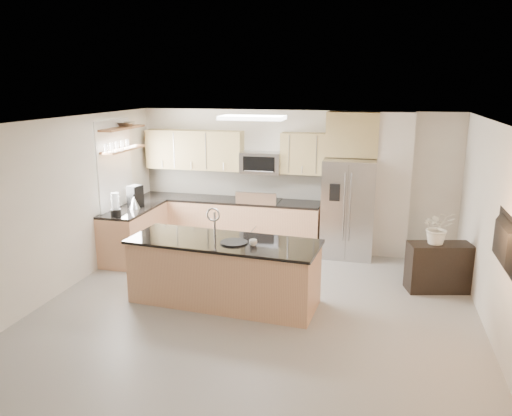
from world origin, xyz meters
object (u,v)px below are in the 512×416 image
(bowl, at_px, (126,124))
(flower_vase, at_px, (439,219))
(refrigerator, at_px, (348,208))
(kettle, at_px, (134,202))
(platter, at_px, (234,242))
(blender, at_px, (115,206))
(microwave, at_px, (261,163))
(television, at_px, (500,243))
(island, at_px, (224,271))
(range, at_px, (259,224))
(cup, at_px, (253,243))
(credenza, at_px, (439,267))
(coffee_maker, at_px, (135,196))

(bowl, height_order, flower_vase, bowl)
(refrigerator, distance_m, kettle, 3.83)
(platter, distance_m, flower_vase, 3.07)
(bowl, bearing_deg, blender, -78.39)
(platter, bearing_deg, microwave, 95.61)
(refrigerator, distance_m, television, 3.62)
(island, bearing_deg, blender, 162.17)
(range, distance_m, platter, 2.67)
(cup, relative_size, blender, 0.28)
(microwave, xyz_separation_m, platter, (0.27, -2.74, -0.69))
(cup, bearing_deg, platter, 172.21)
(television, bearing_deg, island, 80.21)
(credenza, bearing_deg, kettle, 162.87)
(range, relative_size, credenza, 1.23)
(kettle, bearing_deg, credenza, -2.77)
(bowl, distance_m, flower_vase, 5.49)
(kettle, bearing_deg, refrigerator, 15.94)
(platter, xyz_separation_m, coffee_maker, (-2.36, 1.70, 0.16))
(range, xyz_separation_m, bowl, (-2.25, -0.80, 1.91))
(credenza, xyz_separation_m, cup, (-2.57, -1.31, 0.60))
(credenza, bearing_deg, cup, -167.36)
(island, relative_size, kettle, 10.89)
(refrigerator, height_order, blender, refrigerator)
(platter, bearing_deg, island, 153.89)
(television, bearing_deg, platter, 81.18)
(blender, distance_m, flower_vase, 5.14)
(range, xyz_separation_m, blender, (-2.07, -1.65, 0.62))
(range, distance_m, flower_vase, 3.41)
(refrigerator, relative_size, platter, 4.70)
(cup, xyz_separation_m, kettle, (-2.58, 1.56, 0.06))
(television, bearing_deg, blender, 75.29)
(range, height_order, kettle, kettle)
(kettle, height_order, television, television)
(island, height_order, coffee_maker, island)
(range, relative_size, blender, 2.87)
(refrigerator, bearing_deg, coffee_maker, -166.92)
(kettle, xyz_separation_m, bowl, (-0.22, 0.30, 1.35))
(coffee_maker, bearing_deg, island, -36.40)
(cup, distance_m, television, 3.02)
(cup, height_order, television, television)
(refrigerator, xyz_separation_m, cup, (-1.11, -2.61, 0.09))
(credenza, height_order, bowl, bowl)
(refrigerator, height_order, coffee_maker, refrigerator)
(range, height_order, cup, range)
(credenza, relative_size, television, 0.86)
(refrigerator, distance_m, flower_vase, 1.93)
(credenza, xyz_separation_m, television, (0.39, -1.77, 0.98))
(refrigerator, xyz_separation_m, blender, (-3.73, -1.61, 0.20))
(blender, relative_size, television, 0.37)
(credenza, distance_m, blender, 5.26)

